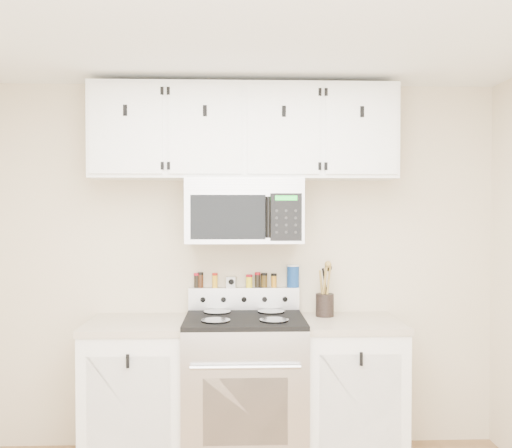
{
  "coord_description": "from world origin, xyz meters",
  "views": [
    {
      "loc": [
        -0.05,
        -2.21,
        1.63
      ],
      "look_at": [
        0.07,
        1.45,
        1.54
      ],
      "focal_mm": 40.0,
      "sensor_mm": 36.0,
      "label": 1
    }
  ],
  "objects_px": {
    "microwave": "(244,211)",
    "utensil_crock": "(325,303)",
    "salt_canister": "(293,276)",
    "range": "(245,388)"
  },
  "relations": [
    {
      "from": "microwave",
      "to": "utensil_crock",
      "type": "xyz_separation_m",
      "value": [
        0.54,
        0.03,
        -0.62
      ]
    },
    {
      "from": "range",
      "to": "salt_canister",
      "type": "height_order",
      "value": "salt_canister"
    },
    {
      "from": "utensil_crock",
      "to": "microwave",
      "type": "bearing_deg",
      "value": -177.15
    },
    {
      "from": "range",
      "to": "microwave",
      "type": "xyz_separation_m",
      "value": [
        0.0,
        0.13,
        1.14
      ]
    },
    {
      "from": "microwave",
      "to": "utensil_crock",
      "type": "bearing_deg",
      "value": 2.85
    },
    {
      "from": "microwave",
      "to": "salt_canister",
      "type": "xyz_separation_m",
      "value": [
        0.34,
        0.16,
        -0.45
      ]
    },
    {
      "from": "range",
      "to": "salt_canister",
      "type": "xyz_separation_m",
      "value": [
        0.34,
        0.28,
        0.69
      ]
    },
    {
      "from": "microwave",
      "to": "salt_canister",
      "type": "height_order",
      "value": "microwave"
    },
    {
      "from": "microwave",
      "to": "range",
      "type": "bearing_deg",
      "value": -90.23
    },
    {
      "from": "range",
      "to": "salt_canister",
      "type": "relative_size",
      "value": 7.04
    }
  ]
}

